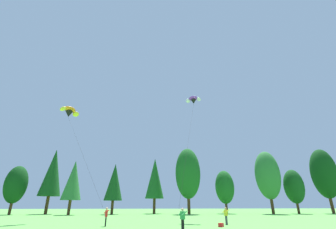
{
  "coord_description": "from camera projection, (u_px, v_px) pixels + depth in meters",
  "views": [
    {
      "loc": [
        -4.02,
        -2.01,
        1.95
      ],
      "look_at": [
        -1.19,
        23.75,
        12.2
      ],
      "focal_mm": 24.39,
      "sensor_mm": 36.0,
      "label": 1
    }
  ],
  "objects": [
    {
      "name": "treeline_tree_g",
      "position": [
        188.0,
        173.0,
        52.3
      ],
      "size": [
        5.67,
        5.67,
        14.33
      ],
      "color": "#472D19",
      "rests_on": "ground_plane"
    },
    {
      "name": "kite_flyer_far",
      "position": [
        226.0,
        214.0,
        24.17
      ],
      "size": [
        0.63,
        0.66,
        1.69
      ],
      "color": "#4C4C51",
      "rests_on": "ground_plane"
    },
    {
      "name": "picnic_cooler",
      "position": [
        221.0,
        225.0,
        21.32
      ],
      "size": [
        0.61,
        0.63,
        0.34
      ],
      "primitive_type": "cube",
      "rotation": [
        0.0,
        0.0,
        0.87
      ],
      "color": "red",
      "rests_on": "ground_plane"
    },
    {
      "name": "treeline_tree_e",
      "position": [
        114.0,
        182.0,
        50.32
      ],
      "size": [
        3.92,
        3.92,
        10.57
      ],
      "color": "#472D19",
      "rests_on": "ground_plane"
    },
    {
      "name": "parafoil_kite_mid_purple",
      "position": [
        193.0,
        100.0,
        36.3
      ],
      "size": [
        5.84,
        13.52,
        16.47
      ],
      "color": "purple"
    },
    {
      "name": "treeline_tree_i",
      "position": [
        268.0,
        175.0,
        53.0
      ],
      "size": [
        5.53,
        5.53,
        13.8
      ],
      "color": "#472D19",
      "rests_on": "ground_plane"
    },
    {
      "name": "treeline_tree_f",
      "position": [
        155.0,
        178.0,
        54.91
      ],
      "size": [
        4.36,
        4.36,
        12.53
      ],
      "color": "#472D19",
      "rests_on": "ground_plane"
    },
    {
      "name": "kite_flyer_mid",
      "position": [
        183.0,
        217.0,
        18.35
      ],
      "size": [
        0.71,
        0.73,
        1.69
      ],
      "color": "black",
      "rests_on": "ground_plane"
    },
    {
      "name": "treeline_tree_h",
      "position": [
        225.0,
        187.0,
        54.48
      ],
      "size": [
        4.41,
        4.41,
        9.65
      ],
      "color": "#472D19",
      "rests_on": "ground_plane"
    },
    {
      "name": "treeline_tree_j",
      "position": [
        294.0,
        186.0,
        53.77
      ],
      "size": [
        4.45,
        4.45,
        9.8
      ],
      "color": "#472D19",
      "rests_on": "ground_plane"
    },
    {
      "name": "treeline_tree_d",
      "position": [
        73.0,
        180.0,
        47.64
      ],
      "size": [
        3.96,
        3.96,
        10.74
      ],
      "color": "#472D19",
      "rests_on": "ground_plane"
    },
    {
      "name": "kite_flyer_near",
      "position": [
        106.0,
        215.0,
        22.07
      ],
      "size": [
        0.58,
        0.62,
        1.69
      ],
      "color": "black",
      "rests_on": "ground_plane"
    },
    {
      "name": "treeline_tree_c",
      "position": [
        53.0,
        172.0,
        52.21
      ],
      "size": [
        4.71,
        4.71,
        14.13
      ],
      "color": "#472D19",
      "rests_on": "ground_plane"
    },
    {
      "name": "treeline_tree_b",
      "position": [
        16.0,
        184.0,
        48.78
      ],
      "size": [
        4.46,
        4.46,
        9.85
      ],
      "color": "#472D19",
      "rests_on": "ground_plane"
    },
    {
      "name": "treeline_tree_k",
      "position": [
        324.0,
        173.0,
        55.57
      ],
      "size": [
        5.84,
        5.84,
        14.94
      ],
      "color": "#472D19",
      "rests_on": "ground_plane"
    },
    {
      "name": "parafoil_kite_high_orange",
      "position": [
        69.0,
        112.0,
        32.88
      ],
      "size": [
        8.4,
        8.79,
        13.62
      ],
      "color": "orange"
    }
  ]
}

